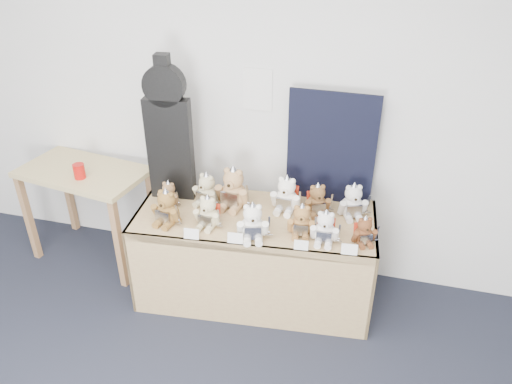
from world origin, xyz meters
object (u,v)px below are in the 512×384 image
(display_table, at_px, (253,240))
(teddy_front_end, at_px, (364,232))
(teddy_front_far_left, at_px, (167,208))
(teddy_back_right, at_px, (317,201))
(teddy_front_left, at_px, (208,213))
(teddy_back_end, at_px, (353,202))
(teddy_front_right, at_px, (301,221))
(teddy_front_far_right, at_px, (325,228))
(teddy_back_centre_right, at_px, (286,196))
(side_table, at_px, (85,184))
(teddy_front_centre, at_px, (253,223))
(teddy_back_centre_left, at_px, (233,189))
(guitar_case, at_px, (169,131))
(teddy_back_left, at_px, (207,191))
(teddy_back_far_left, at_px, (169,195))
(red_cup, at_px, (79,171))

(display_table, xyz_separation_m, teddy_front_end, (0.74, -0.05, 0.24))
(teddy_front_far_left, relative_size, teddy_back_right, 1.10)
(teddy_front_left, bearing_deg, teddy_back_end, 27.25)
(teddy_front_end, relative_size, teddy_back_end, 0.78)
(teddy_front_right, relative_size, teddy_front_far_right, 0.98)
(display_table, xyz_separation_m, teddy_front_left, (-0.28, -0.12, 0.25))
(teddy_front_right, relative_size, teddy_front_end, 1.16)
(teddy_back_centre_right, bearing_deg, teddy_back_right, 8.04)
(side_table, bearing_deg, teddy_back_right, 9.64)
(teddy_front_centre, bearing_deg, teddy_back_centre_left, 108.53)
(teddy_front_end, height_order, teddy_back_right, teddy_back_right)
(side_table, height_order, guitar_case, guitar_case)
(teddy_front_far_left, xyz_separation_m, teddy_front_centre, (0.60, -0.02, 0.00))
(teddy_front_centre, height_order, teddy_front_end, teddy_front_centre)
(display_table, height_order, teddy_back_end, teddy_back_end)
(guitar_case, relative_size, teddy_front_centre, 3.70)
(side_table, relative_size, teddy_front_end, 4.82)
(side_table, relative_size, teddy_back_right, 4.08)
(teddy_front_left, relative_size, teddy_back_centre_left, 0.75)
(teddy_back_right, xyz_separation_m, teddy_back_end, (0.24, 0.03, 0.01))
(teddy_front_right, relative_size, teddy_back_end, 0.90)
(display_table, relative_size, teddy_back_right, 6.80)
(guitar_case, bearing_deg, teddy_front_far_right, -20.34)
(teddy_back_left, bearing_deg, teddy_front_end, 7.71)
(side_table, distance_m, teddy_back_centre_right, 1.60)
(teddy_front_left, xyz_separation_m, teddy_back_far_left, (-0.36, 0.18, -0.02))
(display_table, distance_m, teddy_back_left, 0.48)
(teddy_front_end, bearing_deg, teddy_front_far_right, 168.60)
(teddy_back_centre_left, bearing_deg, display_table, -34.23)
(teddy_front_centre, height_order, teddy_back_centre_right, teddy_back_centre_right)
(teddy_front_right, distance_m, teddy_back_end, 0.43)
(teddy_back_end, xyz_separation_m, teddy_back_far_left, (-1.27, -0.19, -0.03))
(teddy_back_centre_left, relative_size, teddy_back_end, 1.23)
(teddy_back_centre_left, bearing_deg, teddy_front_end, -6.50)
(side_table, xyz_separation_m, teddy_back_left, (1.03, -0.05, 0.13))
(teddy_front_end, height_order, teddy_back_end, teddy_back_end)
(guitar_case, relative_size, teddy_back_right, 4.13)
(side_table, distance_m, teddy_front_far_right, 1.93)
(teddy_back_left, xyz_separation_m, teddy_back_right, (0.78, 0.08, -0.01))
(teddy_back_left, bearing_deg, teddy_front_far_left, -103.02)
(teddy_front_right, xyz_separation_m, teddy_front_far_right, (0.16, -0.04, 0.00))
(guitar_case, height_order, teddy_back_right, guitar_case)
(red_cup, bearing_deg, side_table, 116.22)
(teddy_back_centre_right, bearing_deg, teddy_back_centre_left, -168.64)
(teddy_back_centre_right, bearing_deg, teddy_back_far_left, -165.03)
(guitar_case, height_order, teddy_back_end, guitar_case)
(display_table, height_order, red_cup, red_cup)
(red_cup, relative_size, teddy_front_far_left, 0.40)
(teddy_front_right, bearing_deg, teddy_front_end, -5.91)
(red_cup, distance_m, teddy_back_centre_left, 1.16)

